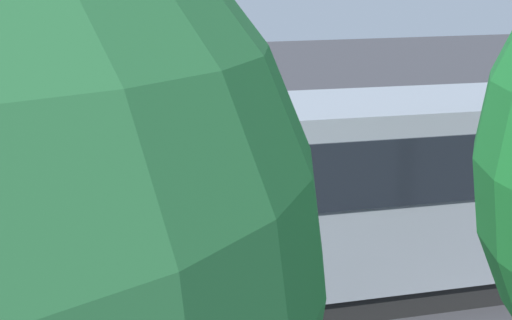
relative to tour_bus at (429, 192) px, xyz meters
name	(u,v)px	position (x,y,z in m)	size (l,w,h in m)	color
ground_plane	(267,213)	(1.36, -4.26, -1.64)	(80.00, 80.00, 0.00)	#38383D
tour_bus	(429,192)	(0.00, 0.00, 0.00)	(9.45, 3.23, 3.25)	#8C939E
spectator_far_left	(400,177)	(-1.05, -2.67, -0.58)	(0.57, 0.33, 1.77)	#473823
spectator_left	(352,185)	(0.07, -2.65, -0.65)	(0.57, 0.38, 1.68)	black
spectator_centre	(300,186)	(1.18, -2.80, -0.59)	(0.58, 0.36, 1.77)	black
parked_motorcycle_silver	(325,221)	(0.91, -2.15, -1.16)	(2.05, 0.60, 0.99)	black
stunt_motorcycle	(101,145)	(4.55, -7.85, -0.62)	(1.85, 1.07, 1.77)	black
bay_line_a	(437,172)	(-4.18, -5.94, -1.64)	(0.21, 4.20, 0.01)	white
bay_line_b	(347,181)	(-1.46, -5.94, -1.64)	(0.21, 3.97, 0.01)	white
bay_line_c	(247,192)	(1.26, -5.94, -1.64)	(0.20, 3.65, 0.01)	white
bay_line_d	(138,203)	(3.99, -5.94, -1.64)	(0.23, 4.68, 0.01)	white
bay_line_e	(16,216)	(6.71, -5.94, -1.64)	(0.22, 4.45, 0.01)	white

